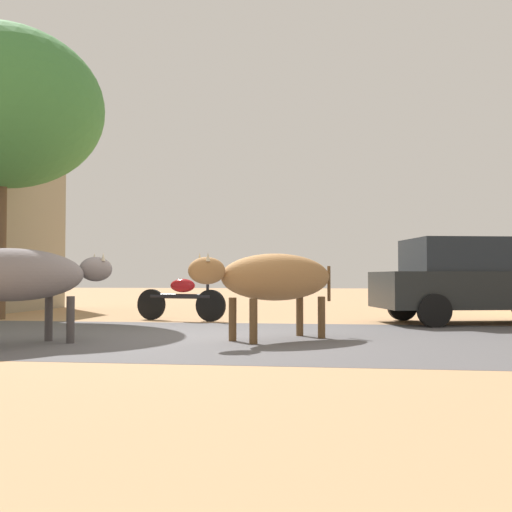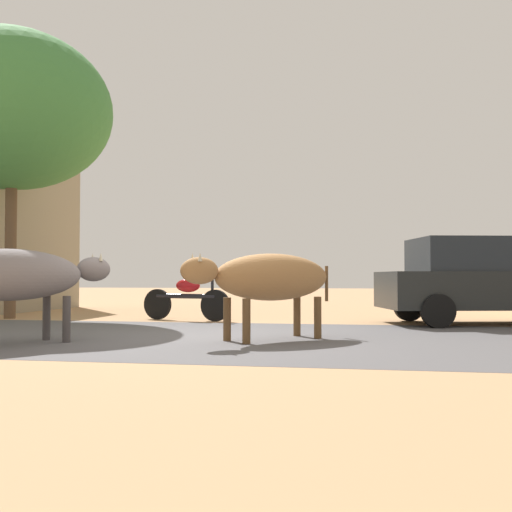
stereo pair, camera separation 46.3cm
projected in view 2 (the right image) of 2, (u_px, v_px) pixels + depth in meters
The scene contains 7 objects.
ground at pixel (198, 337), 9.28m from camera, with size 80.00×80.00×0.00m, color tan.
asphalt_road at pixel (198, 337), 9.28m from camera, with size 72.00×5.70×0.00m, color #525052.
roadside_tree at pixel (12, 111), 13.58m from camera, with size 4.31×4.31×6.27m.
parked_hatchback_car at pixel (486, 280), 11.88m from camera, with size 4.41×2.65×1.64m.
parked_motorcycle at pixel (187, 297), 12.83m from camera, with size 1.99×0.57×1.07m.
cow_near_brown at pixel (16, 276), 8.23m from camera, with size 1.71×2.54×1.27m.
cow_far_dark at pixel (269, 278), 8.87m from camera, with size 2.07×2.12×1.24m.
Camera 2 is at (2.54, -9.01, 0.90)m, focal length 43.59 mm.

